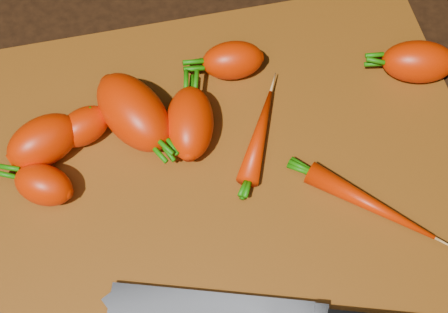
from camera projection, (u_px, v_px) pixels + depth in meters
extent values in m
cube|color=black|center=(226.00, 181.00, 0.63)|extent=(2.00, 2.00, 0.01)
cube|color=brown|center=(226.00, 176.00, 0.62)|extent=(0.50, 0.40, 0.01)
ellipsoid|color=#EE2900|center=(43.00, 141.00, 0.60)|extent=(0.09, 0.07, 0.05)
ellipsoid|color=#EE2900|center=(44.00, 185.00, 0.58)|extent=(0.07, 0.06, 0.04)
ellipsoid|color=#EE2900|center=(133.00, 112.00, 0.61)|extent=(0.09, 0.11, 0.06)
ellipsoid|color=#EE2900|center=(190.00, 123.00, 0.61)|extent=(0.06, 0.09, 0.05)
ellipsoid|color=#EE2900|center=(233.00, 60.00, 0.65)|extent=(0.07, 0.04, 0.04)
ellipsoid|color=#EE2900|center=(84.00, 126.00, 0.61)|extent=(0.06, 0.06, 0.04)
ellipsoid|color=#EE2900|center=(418.00, 62.00, 0.65)|extent=(0.08, 0.06, 0.04)
ellipsoid|color=#EE2900|center=(259.00, 135.00, 0.62)|extent=(0.07, 0.10, 0.02)
ellipsoid|color=#EE2900|center=(370.00, 204.00, 0.58)|extent=(0.11, 0.11, 0.02)
cube|color=gray|center=(109.00, 300.00, 0.55)|extent=(0.18, 0.09, 0.00)
cube|color=gray|center=(217.00, 311.00, 0.54)|extent=(0.02, 0.03, 0.01)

